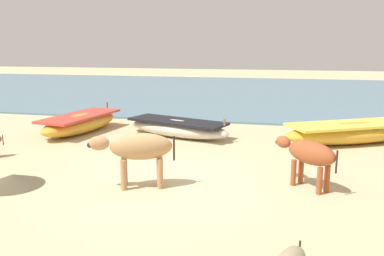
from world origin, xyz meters
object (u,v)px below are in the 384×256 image
fishing_boat_3 (354,132)px  cow_second_adult_rust (309,154)px  fishing_boat_0 (80,123)px  fishing_boat_5 (177,128)px  cow_adult_tan (138,149)px

fishing_boat_3 → cow_second_adult_rust: (-1.50, -4.09, 0.37)m
fishing_boat_0 → cow_second_adult_rust: cow_second_adult_rust is taller
fishing_boat_3 → fishing_boat_5: 5.15m
fishing_boat_5 → fishing_boat_3: bearing=22.9°
cow_adult_tan → cow_second_adult_rust: size_ratio=1.29×
fishing_boat_5 → cow_second_adult_rust: cow_second_adult_rust is taller
fishing_boat_0 → fishing_boat_3: bearing=-77.9°
fishing_boat_3 → cow_adult_tan: cow_adult_tan is taller
fishing_boat_3 → fishing_boat_0: bearing=155.0°
fishing_boat_0 → cow_adult_tan: 5.63m
cow_second_adult_rust → fishing_boat_5: bearing=-4.9°
cow_adult_tan → fishing_boat_3: bearing=-153.9°
fishing_boat_3 → cow_adult_tan: (-4.72, -4.79, 0.46)m
fishing_boat_0 → cow_second_adult_rust: (6.82, -3.61, 0.37)m
fishing_boat_3 → fishing_boat_5: bearing=155.6°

